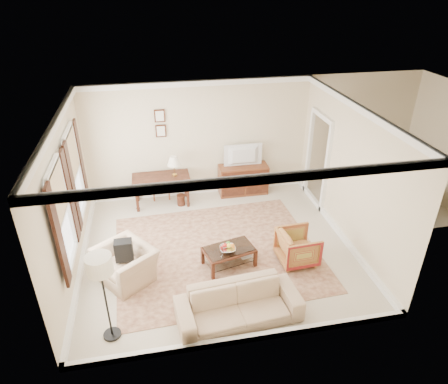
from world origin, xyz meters
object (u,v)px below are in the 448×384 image
object	(u,v)px
tv	(244,149)
sofa	(239,300)
coffee_table	(229,252)
sideboard	(243,179)
striped_armchair	(298,246)
club_armchair	(125,259)
writing_desk	(161,181)

from	to	relation	value
tv	sofa	xyz separation A→B (m)	(-1.07, -4.19, -0.83)
coffee_table	sofa	world-z (taller)	sofa
sideboard	tv	world-z (taller)	tv
tv	sofa	bearing A→B (deg)	75.64
striped_armchair	club_armchair	bearing A→B (deg)	84.67
tv	coffee_table	distance (m)	3.10
coffee_table	sofa	xyz separation A→B (m)	(-0.12, -1.38, 0.09)
sideboard	coffee_table	xyz separation A→B (m)	(-0.95, -2.82, -0.08)
writing_desk	coffee_table	size ratio (longest dim) A/B	1.28
sideboard	tv	xyz separation A→B (m)	(0.00, -0.02, 0.84)
coffee_table	striped_armchair	world-z (taller)	striped_armchair
writing_desk	sofa	size ratio (longest dim) A/B	0.68
sofa	tv	bearing A→B (deg)	70.41
tv	club_armchair	xyz separation A→B (m)	(-2.90, -2.81, -0.78)
sideboard	writing_desk	bearing A→B (deg)	-175.24
sideboard	tv	bearing A→B (deg)	-90.00
sideboard	tv	size ratio (longest dim) A/B	1.35
coffee_table	sofa	size ratio (longest dim) A/B	0.53
writing_desk	sideboard	world-z (taller)	sideboard
coffee_table	sofa	distance (m)	1.39
writing_desk	tv	xyz separation A→B (m)	(2.08, 0.15, 0.59)
sideboard	coffee_table	distance (m)	2.98
sofa	coffee_table	bearing A→B (deg)	79.72
striped_armchair	club_armchair	distance (m)	3.30
writing_desk	striped_armchair	size ratio (longest dim) A/B	1.84
writing_desk	tv	size ratio (longest dim) A/B	1.49
sideboard	striped_armchair	size ratio (longest dim) A/B	1.67
tv	sofa	size ratio (longest dim) A/B	0.45
tv	coffee_table	xyz separation A→B (m)	(-0.95, -2.80, -0.92)
sofa	striped_armchair	bearing A→B (deg)	35.22
sideboard	club_armchair	xyz separation A→B (m)	(-2.90, -2.83, 0.06)
writing_desk	coffee_table	xyz separation A→B (m)	(1.13, -2.65, -0.33)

